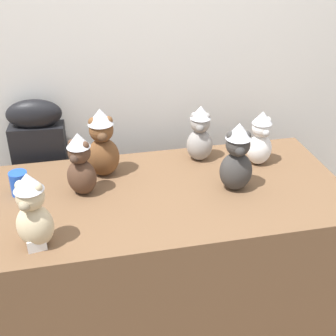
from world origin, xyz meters
The scene contains 11 objects.
wall_back centered at (0.00, 0.90, 1.30)m, with size 7.00×0.08×2.60m, color silver.
display_table centered at (0.00, 0.25, 0.39)m, with size 1.62×0.80×0.77m, color brown.
instrument_case centered at (-0.58, 0.78, 0.53)m, with size 0.29×0.14×1.06m.
teddy_bear_charcoal centered at (0.30, 0.21, 0.93)m, with size 0.16×0.14×0.32m.
teddy_bear_snow centered at (0.50, 0.41, 0.91)m, with size 0.14×0.12×0.28m.
teddy_bear_chestnut centered at (-0.27, 0.46, 0.94)m, with size 0.15×0.14×0.34m.
teddy_bear_ash centered at (0.22, 0.51, 0.91)m, with size 0.16×0.15×0.29m.
teddy_bear_cocoa centered at (-0.38, 0.32, 0.92)m, with size 0.17×0.17×0.30m.
teddy_bear_sand centered at (-0.56, -0.02, 0.92)m, with size 0.18×0.17×0.31m.
party_cup_blue centered at (-0.65, 0.37, 0.83)m, with size 0.08×0.08×0.11m, color blue.
name_card_front_left centered at (-0.56, -0.06, 0.80)m, with size 0.07×0.01×0.05m, color white.
Camera 1 is at (-0.37, -1.46, 1.88)m, focal length 48.95 mm.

